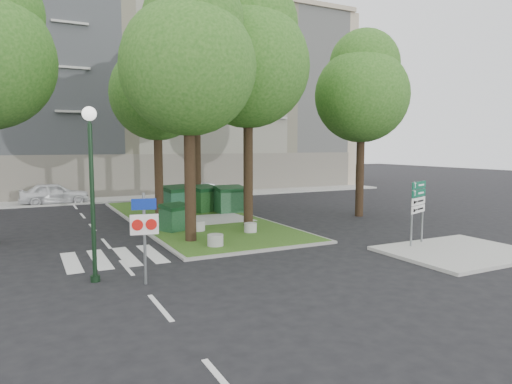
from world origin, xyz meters
TOP-DOWN VIEW (x-y plane):
  - ground at (0.00, 0.00)m, footprint 120.00×120.00m
  - median_island at (0.50, 8.00)m, footprint 6.00×16.00m
  - median_kerb at (0.50, 8.00)m, footprint 6.30×16.30m
  - sidewalk_corner at (6.50, -3.50)m, footprint 5.00×4.00m
  - building_sidewalk at (0.00, 18.50)m, footprint 42.00×3.00m
  - zebra_crossing at (-3.75, 1.50)m, footprint 5.00×3.00m
  - apartment_building at (0.00, 26.00)m, footprint 41.00×12.00m
  - tree_median_near_left at (-1.41, 2.56)m, footprint 5.20×5.20m
  - tree_median_near_right at (2.09, 4.56)m, footprint 5.60×5.60m
  - tree_median_mid at (-0.91, 9.06)m, footprint 4.80×4.80m
  - tree_median_far at (2.29, 12.06)m, footprint 5.80×5.80m
  - tree_street_right at (9.09, 5.06)m, footprint 5.00×5.00m
  - dumpster_a at (-1.36, 4.92)m, footprint 1.54×1.35m
  - dumpster_b at (0.24, 9.83)m, footprint 1.95×1.64m
  - dumpster_c at (1.84, 9.86)m, footprint 1.92×1.67m
  - dumpster_d at (3.00, 8.88)m, footprint 1.62×1.14m
  - bollard_left at (-0.99, 1.18)m, footprint 0.60×0.60m
  - bollard_right at (1.38, 3.01)m, footprint 0.55×0.55m
  - bollard_mid at (-0.52, 4.35)m, footprint 0.59×0.59m
  - litter_bin at (3.20, 10.08)m, footprint 0.41×0.41m
  - street_lamp at (-5.59, -1.10)m, footprint 0.39×0.39m
  - traffic_sign_pole at (-4.36, -2.00)m, footprint 0.76×0.19m
  - directional_sign at (5.97, -2.00)m, footprint 1.13×0.47m
  - car_white at (-5.55, 17.92)m, footprint 4.27×1.77m
  - car_silver at (4.40, 15.50)m, footprint 3.86×1.71m

SIDE VIEW (x-z plane):
  - ground at x=0.00m, z-range 0.00..0.00m
  - zebra_crossing at x=-3.75m, z-range 0.00..0.01m
  - median_kerb at x=0.50m, z-range 0.00..0.10m
  - median_island at x=0.50m, z-range 0.00..0.12m
  - sidewalk_corner at x=6.50m, z-range 0.00..0.12m
  - building_sidewalk at x=0.00m, z-range 0.00..0.12m
  - bollard_right at x=1.38m, z-range 0.12..0.51m
  - bollard_mid at x=-0.52m, z-range 0.12..0.54m
  - bollard_left at x=-0.99m, z-range 0.12..0.55m
  - litter_bin at x=3.20m, z-range 0.12..0.84m
  - car_silver at x=4.40m, z-range 0.00..1.23m
  - dumpster_a at x=-1.36m, z-range 0.10..1.29m
  - car_white at x=-5.55m, z-range 0.00..1.45m
  - dumpster_c at x=1.84m, z-range 0.09..1.58m
  - dumpster_d at x=3.00m, z-range 0.09..1.59m
  - dumpster_b at x=0.24m, z-range 0.09..1.64m
  - traffic_sign_pole at x=-4.36m, z-range 0.36..2.93m
  - directional_sign at x=5.97m, z-range 0.51..2.90m
  - street_lamp at x=-5.59m, z-range 0.63..5.56m
  - tree_median_mid at x=-0.91m, z-range 1.98..11.97m
  - tree_street_right at x=9.09m, z-range 1.95..12.02m
  - tree_median_near_left at x=-1.41m, z-range 2.05..12.58m
  - tree_median_near_right at x=2.09m, z-range 2.26..13.72m
  - apartment_building at x=0.00m, z-range 0.00..16.00m
  - tree_median_far at x=2.29m, z-range 2.36..14.28m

